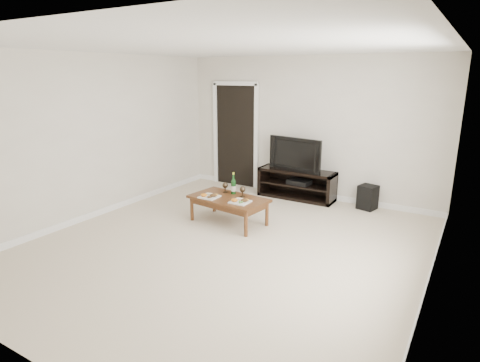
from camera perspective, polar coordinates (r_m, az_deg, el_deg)
name	(u,v)px	position (r m, az deg, el deg)	size (l,w,h in m)	color
floor	(227,246)	(5.57, -1.80, -9.18)	(5.50, 5.50, 0.00)	beige
back_wall	(308,128)	(7.61, 9.58, 7.44)	(5.00, 0.04, 2.60)	silver
ceiling	(226,44)	(5.09, -2.05, 18.83)	(5.00, 5.50, 0.04)	white
doorway	(236,136)	(8.31, -0.61, 6.36)	(0.90, 0.02, 2.05)	black
media_console	(297,184)	(7.59, 8.05, -0.43)	(1.43, 0.45, 0.55)	black
television	(298,154)	(7.46, 8.21, 3.89)	(1.07, 0.14, 0.62)	black
av_receiver	(299,182)	(7.55, 8.41, -0.14)	(0.40, 0.30, 0.08)	black
subwoofer	(368,197)	(7.28, 17.70, -2.21)	(0.28, 0.28, 0.42)	black
coffee_table	(229,210)	(6.30, -1.62, -4.17)	(1.20, 0.66, 0.42)	#5C3319
plate_left	(209,195)	(6.24, -4.37, -2.03)	(0.27, 0.27, 0.07)	white
plate_right	(240,200)	(5.98, 0.01, -2.76)	(0.27, 0.27, 0.07)	white
wine_bottle	(233,183)	(6.37, -0.94, -0.31)	(0.07, 0.07, 0.35)	#0E3511
goblet_left	(225,187)	(6.47, -2.12, -0.91)	(0.09, 0.09, 0.17)	#382C1E
goblet_right	(243,192)	(6.24, 0.36, -1.52)	(0.09, 0.09, 0.17)	#382C1E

